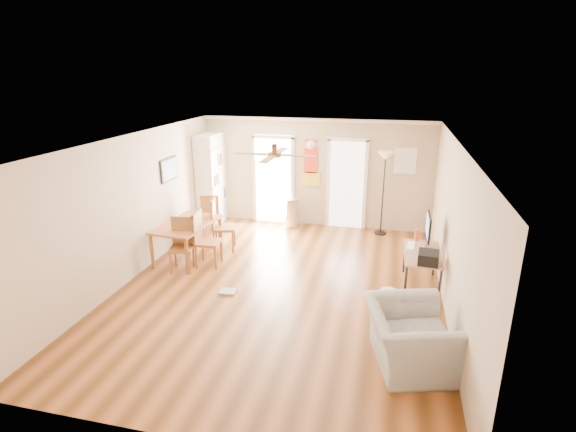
% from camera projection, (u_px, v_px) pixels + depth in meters
% --- Properties ---
extents(floor, '(7.00, 7.00, 0.00)m').
position_uv_depth(floor, '(280.00, 288.00, 7.84)').
color(floor, brown).
rests_on(floor, ground).
extents(ceiling, '(5.50, 7.00, 0.00)m').
position_uv_depth(ceiling, '(279.00, 141.00, 7.03)').
color(ceiling, silver).
rests_on(ceiling, floor).
extents(wall_back, '(5.50, 0.04, 2.60)m').
position_uv_depth(wall_back, '(316.00, 173.00, 10.67)').
color(wall_back, beige).
rests_on(wall_back, floor).
extents(wall_front, '(5.50, 0.04, 2.60)m').
position_uv_depth(wall_front, '(188.00, 333.00, 4.20)').
color(wall_front, beige).
rests_on(wall_front, floor).
extents(wall_left, '(0.04, 7.00, 2.60)m').
position_uv_depth(wall_left, '(133.00, 207.00, 8.04)').
color(wall_left, beige).
rests_on(wall_left, floor).
extents(wall_right, '(0.04, 7.00, 2.60)m').
position_uv_depth(wall_right, '(453.00, 232.00, 6.83)').
color(wall_right, beige).
rests_on(wall_right, floor).
extents(crown_molding, '(5.50, 7.00, 0.08)m').
position_uv_depth(crown_molding, '(279.00, 143.00, 7.04)').
color(crown_molding, white).
rests_on(crown_molding, wall_back).
extents(kitchen_doorway, '(0.90, 0.10, 2.10)m').
position_uv_depth(kitchen_doorway, '(274.00, 181.00, 10.96)').
color(kitchen_doorway, white).
rests_on(kitchen_doorway, wall_back).
extents(bathroom_doorway, '(0.80, 0.10, 2.10)m').
position_uv_depth(bathroom_doorway, '(347.00, 185.00, 10.57)').
color(bathroom_doorway, white).
rests_on(bathroom_doorway, wall_back).
extents(wall_decal, '(0.46, 0.03, 1.10)m').
position_uv_depth(wall_decal, '(311.00, 163.00, 10.60)').
color(wall_decal, red).
rests_on(wall_decal, wall_back).
extents(ac_grille, '(0.50, 0.04, 0.60)m').
position_uv_depth(ac_grille, '(405.00, 161.00, 10.07)').
color(ac_grille, white).
rests_on(ac_grille, wall_back).
extents(framed_poster, '(0.04, 0.66, 0.48)m').
position_uv_depth(framed_poster, '(169.00, 169.00, 9.20)').
color(framed_poster, black).
rests_on(framed_poster, wall_left).
extents(ceiling_fan, '(1.24, 1.24, 0.20)m').
position_uv_depth(ceiling_fan, '(274.00, 155.00, 6.80)').
color(ceiling_fan, '#593819').
rests_on(ceiling_fan, ceiling).
extents(bookshelf, '(0.56, 1.05, 2.22)m').
position_uv_depth(bookshelf, '(212.00, 179.00, 10.88)').
color(bookshelf, silver).
rests_on(bookshelf, floor).
extents(dining_table, '(1.03, 1.56, 0.74)m').
position_uv_depth(dining_table, '(188.00, 241.00, 9.01)').
color(dining_table, '#9D5E32').
rests_on(dining_table, floor).
extents(dining_chair_right_a, '(0.55, 0.55, 1.10)m').
position_uv_depth(dining_chair_right_a, '(224.00, 225.00, 9.38)').
color(dining_chair_right_a, '#A26A34').
rests_on(dining_chair_right_a, floor).
extents(dining_chair_right_b, '(0.48, 0.48, 1.08)m').
position_uv_depth(dining_chair_right_b, '(208.00, 239.00, 8.61)').
color(dining_chair_right_b, olive).
rests_on(dining_chair_right_b, floor).
extents(dining_chair_near, '(0.50, 0.50, 1.01)m').
position_uv_depth(dining_chair_near, '(181.00, 245.00, 8.40)').
color(dining_chair_near, '#94612F').
rests_on(dining_chair_near, floor).
extents(dining_chair_far, '(0.49, 0.49, 1.00)m').
position_uv_depth(dining_chair_far, '(212.00, 215.00, 10.20)').
color(dining_chair_far, '#A77036').
rests_on(dining_chair_far, floor).
extents(trash_can, '(0.38, 0.38, 0.73)m').
position_uv_depth(trash_can, '(292.00, 213.00, 10.79)').
color(trash_can, '#BDBDBF').
rests_on(trash_can, floor).
extents(torchiere_lamp, '(0.39, 0.39, 1.94)m').
position_uv_depth(torchiere_lamp, '(383.00, 194.00, 10.14)').
color(torchiere_lamp, black).
rests_on(torchiere_lamp, floor).
extents(computer_desk, '(0.62, 1.24, 0.66)m').
position_uv_depth(computer_desk, '(421.00, 270.00, 7.78)').
color(computer_desk, '#A77D5B').
rests_on(computer_desk, floor).
extents(imac, '(0.29, 0.63, 0.60)m').
position_uv_depth(imac, '(428.00, 231.00, 7.84)').
color(imac, black).
rests_on(imac, computer_desk).
extents(keyboard, '(0.15, 0.40, 0.01)m').
position_uv_depth(keyboard, '(411.00, 245.00, 7.97)').
color(keyboard, white).
rests_on(keyboard, computer_desk).
extents(printer, '(0.35, 0.40, 0.19)m').
position_uv_depth(printer, '(428.00, 258.00, 7.23)').
color(printer, black).
rests_on(printer, computer_desk).
extents(orange_bottle, '(0.08, 0.08, 0.21)m').
position_uv_depth(orange_bottle, '(417.00, 235.00, 8.20)').
color(orange_bottle, '#D84F13').
rests_on(orange_bottle, computer_desk).
extents(wastebasket_a, '(0.34, 0.34, 0.32)m').
position_uv_depth(wastebasket_a, '(388.00, 299.00, 7.13)').
color(wastebasket_a, silver).
rests_on(wastebasket_a, floor).
extents(floor_cloth, '(0.30, 0.24, 0.04)m').
position_uv_depth(floor_cloth, '(228.00, 292.00, 7.68)').
color(floor_cloth, '#9C9B97').
rests_on(floor_cloth, floor).
extents(armchair, '(1.33, 1.43, 0.78)m').
position_uv_depth(armchair, '(410.00, 338.00, 5.72)').
color(armchair, '#969691').
rests_on(armchair, floor).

